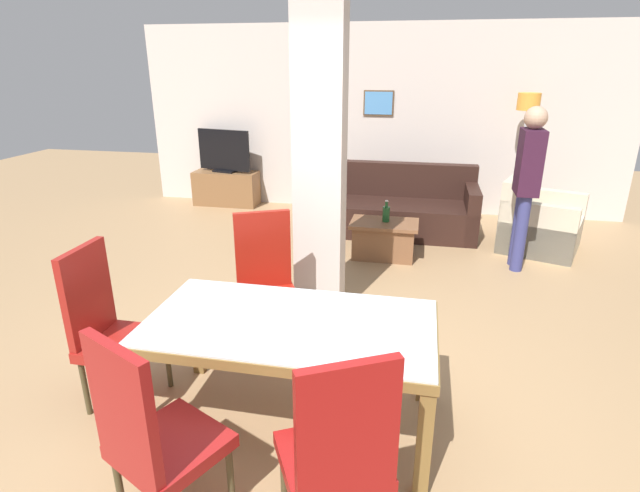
% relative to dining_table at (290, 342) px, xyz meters
% --- Properties ---
extents(ground_plane, '(18.00, 18.00, 0.00)m').
position_rel_dining_table_xyz_m(ground_plane, '(0.00, 0.00, -0.59)').
color(ground_plane, '#A27F57').
extents(back_wall, '(7.20, 0.09, 2.70)m').
position_rel_dining_table_xyz_m(back_wall, '(0.00, 5.10, 0.76)').
color(back_wall, beige).
rests_on(back_wall, ground_plane).
extents(divider_pillar, '(0.42, 0.32, 2.70)m').
position_rel_dining_table_xyz_m(divider_pillar, '(-0.15, 1.62, 0.76)').
color(divider_pillar, beige).
rests_on(divider_pillar, ground_plane).
extents(dining_table, '(1.72, 0.92, 0.73)m').
position_rel_dining_table_xyz_m(dining_table, '(0.00, 0.00, 0.00)').
color(dining_table, brown).
rests_on(dining_table, ground_plane).
extents(dining_chair_far_left, '(0.61, 0.61, 1.09)m').
position_rel_dining_table_xyz_m(dining_chair_far_left, '(-0.43, 0.88, -0.01)').
color(dining_chair_far_left, maroon).
rests_on(dining_chair_far_left, ground_plane).
extents(dining_chair_head_left, '(0.46, 0.46, 1.09)m').
position_rel_dining_table_xyz_m(dining_chair_head_left, '(-1.22, 0.00, -0.01)').
color(dining_chair_head_left, maroon).
rests_on(dining_chair_head_left, ground_plane).
extents(dining_chair_near_right, '(0.62, 0.62, 1.09)m').
position_rel_dining_table_xyz_m(dining_chair_near_right, '(0.43, -0.81, -0.01)').
color(dining_chair_near_right, maroon).
rests_on(dining_chair_near_right, ground_plane).
extents(dining_chair_near_left, '(0.62, 0.62, 1.09)m').
position_rel_dining_table_xyz_m(dining_chair_near_left, '(-0.43, -0.87, -0.01)').
color(dining_chair_near_left, maroon).
rests_on(dining_chair_near_left, ground_plane).
extents(sofa, '(2.18, 0.90, 0.88)m').
position_rel_dining_table_xyz_m(sofa, '(0.35, 4.01, -0.29)').
color(sofa, black).
rests_on(sofa, ground_plane).
extents(armchair, '(1.12, 1.16, 0.87)m').
position_rel_dining_table_xyz_m(armchair, '(2.14, 3.69, -0.29)').
color(armchair, beige).
rests_on(armchair, ground_plane).
extents(coffee_table, '(0.78, 0.50, 0.43)m').
position_rel_dining_table_xyz_m(coffee_table, '(0.33, 3.01, -0.37)').
color(coffee_table, brown).
rests_on(coffee_table, ground_plane).
extents(bottle, '(0.08, 0.08, 0.25)m').
position_rel_dining_table_xyz_m(bottle, '(0.34, 3.03, -0.06)').
color(bottle, '#194C23').
rests_on(bottle, coffee_table).
extents(tv_stand, '(1.01, 0.40, 0.53)m').
position_rel_dining_table_xyz_m(tv_stand, '(-2.33, 4.82, -0.32)').
color(tv_stand, brown).
rests_on(tv_stand, ground_plane).
extents(tv_screen, '(0.88, 0.27, 0.66)m').
position_rel_dining_table_xyz_m(tv_screen, '(-2.33, 4.82, 0.27)').
color(tv_screen, black).
rests_on(tv_screen, tv_stand).
extents(floor_lamp, '(0.29, 0.29, 1.79)m').
position_rel_dining_table_xyz_m(floor_lamp, '(2.02, 4.65, 0.91)').
color(floor_lamp, '#B7B7BC').
rests_on(floor_lamp, ground_plane).
extents(standing_person, '(0.23, 0.38, 1.75)m').
position_rel_dining_table_xyz_m(standing_person, '(1.80, 2.99, 0.43)').
color(standing_person, navy).
rests_on(standing_person, ground_plane).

